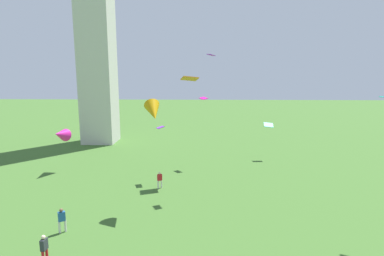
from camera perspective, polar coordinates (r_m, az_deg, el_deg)
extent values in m
cube|color=beige|center=(54.49, -17.11, 19.34)|extent=(5.10, 5.10, 41.29)
cylinder|color=silver|center=(32.35, -6.12, -10.10)|extent=(0.15, 0.15, 0.81)
cylinder|color=silver|center=(32.51, -5.53, -9.99)|extent=(0.15, 0.15, 0.81)
cube|color=red|center=(32.19, -5.85, -8.83)|extent=(0.50, 0.46, 0.64)
sphere|color=beige|center=(32.05, -5.86, -8.09)|extent=(0.24, 0.24, 0.24)
cylinder|color=silver|center=(25.90, -22.76, -16.17)|extent=(0.17, 0.17, 0.89)
cylinder|color=silver|center=(25.96, -21.85, -16.04)|extent=(0.17, 0.17, 0.89)
cube|color=#235693|center=(25.59, -22.43, -14.51)|extent=(0.55, 0.50, 0.70)
sphere|color=brown|center=(25.40, -22.50, -13.52)|extent=(0.26, 0.26, 0.26)
cylinder|color=red|center=(22.90, -24.69, -19.98)|extent=(0.17, 0.17, 0.88)
cube|color=#2D3338|center=(22.37, -25.12, -18.46)|extent=(0.31, 0.50, 0.70)
sphere|color=beige|center=(22.15, -25.22, -17.37)|extent=(0.26, 0.26, 0.26)
cube|color=purple|center=(33.63, -5.73, 0.13)|extent=(1.03, 1.24, 0.35)
cube|color=#15BCAD|center=(25.50, 31.34, 4.81)|extent=(0.86, 1.00, 0.08)
cube|color=orange|center=(33.32, -0.42, 8.89)|extent=(2.00, 1.64, 0.61)
cone|color=#D0930A|center=(26.09, -6.95, 2.93)|extent=(1.96, 2.54, 2.08)
cone|color=#CF1D8B|center=(39.39, -22.59, -1.10)|extent=(1.81, 2.57, 1.96)
cube|color=#AF28F1|center=(30.62, 3.44, 13.00)|extent=(0.88, 1.02, 0.24)
cube|color=#1BB7A2|center=(43.30, 13.62, 0.54)|extent=(1.28, 0.78, 0.64)
cube|color=#DA108D|center=(38.77, 2.08, 5.38)|extent=(1.13, 1.21, 0.31)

